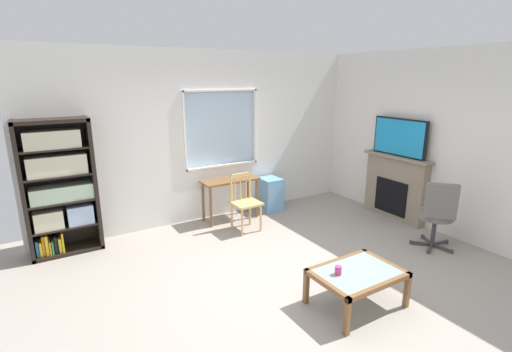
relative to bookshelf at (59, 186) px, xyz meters
The scene contains 12 objects.
ground 3.29m from the bookshelf, 43.80° to the right, with size 6.57×5.84×0.02m, color #9E9389.
wall_back_with_window 2.30m from the bookshelf, ahead, with size 5.57×0.15×2.79m.
wall_right 5.57m from the bookshelf, 23.04° to the right, with size 0.12×5.04×2.79m, color silver.
bookshelf is the anchor object (origin of this frame).
desk_under_window 2.54m from the bookshelf, ahead, with size 0.96×0.40×0.71m.
wooden_chair 2.63m from the bookshelf, 13.91° to the right, with size 0.43×0.41×0.90m.
plastic_drawer_unit 3.42m from the bookshelf, ahead, with size 0.35×0.40×0.59m, color #72ADDB.
fireplace 5.19m from the bookshelf, 16.75° to the right, with size 0.26×1.24×1.09m.
tv 5.18m from the bookshelf, 16.80° to the right, with size 0.06×0.99×0.62m.
office_chair 5.17m from the bookshelf, 30.52° to the right, with size 0.63×0.59×1.00m.
coffee_table 3.96m from the bookshelf, 50.22° to the right, with size 0.91×0.66×0.40m.
sippy_cup 3.77m from the bookshelf, 52.24° to the right, with size 0.07×0.07×0.09m, color #DB3D84.
Camera 1 is at (-2.49, -3.28, 2.38)m, focal length 26.15 mm.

